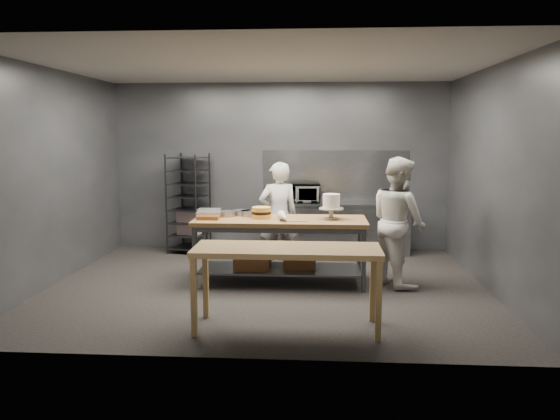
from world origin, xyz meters
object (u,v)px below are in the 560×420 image
at_px(near_counter, 287,255).
at_px(chef_behind, 278,216).
at_px(work_table, 277,243).
at_px(microwave, 305,194).
at_px(frosted_cake_stand, 331,203).
at_px(layer_cake, 262,213).
at_px(chef_right, 398,221).
at_px(speed_rack, 189,204).

xyz_separation_m(near_counter, chef_behind, (-0.28, 2.61, 0.02)).
relative_size(work_table, microwave, 4.43).
relative_size(work_table, frosted_cake_stand, 6.78).
height_order(chef_behind, layer_cake, chef_behind).
bearing_deg(chef_right, speed_rack, 36.73).
height_order(speed_rack, chef_right, chef_right).
relative_size(work_table, near_counter, 1.20).
bearing_deg(near_counter, chef_behind, 96.05).
distance_m(work_table, speed_rack, 2.61).
distance_m(frosted_cake_stand, layer_cake, 0.98).
height_order(frosted_cake_stand, layer_cake, frosted_cake_stand).
relative_size(near_counter, frosted_cake_stand, 5.65).
bearing_deg(frosted_cake_stand, layer_cake, 179.07).
xyz_separation_m(speed_rack, microwave, (2.06, 0.08, 0.19)).
height_order(near_counter, chef_right, chef_right).
xyz_separation_m(microwave, frosted_cake_stand, (0.42, -2.02, 0.09)).
distance_m(work_table, chef_behind, 0.84).
bearing_deg(frosted_cake_stand, microwave, 101.62).
distance_m(near_counter, microwave, 3.85).
bearing_deg(microwave, layer_cake, -105.61).
distance_m(near_counter, speed_rack, 4.24).
distance_m(work_table, layer_cake, 0.48).
height_order(chef_right, layer_cake, chef_right).
xyz_separation_m(speed_rack, chef_behind, (1.68, -1.15, -0.02)).
distance_m(work_table, frosted_cake_stand, 0.94).
bearing_deg(chef_right, near_counter, 118.09).
bearing_deg(chef_right, frosted_cake_stand, 68.16).
xyz_separation_m(chef_behind, layer_cake, (-0.18, -0.77, 0.16)).
distance_m(speed_rack, chef_behind, 2.04).
relative_size(near_counter, chef_right, 1.12).
relative_size(chef_behind, layer_cake, 6.24).
height_order(work_table, speed_rack, speed_rack).
bearing_deg(work_table, speed_rack, 131.56).
relative_size(work_table, layer_cake, 8.95).
bearing_deg(near_counter, layer_cake, 104.03).
relative_size(chef_behind, microwave, 3.09).
bearing_deg(near_counter, speed_rack, 117.49).
xyz_separation_m(speed_rack, frosted_cake_stand, (2.47, -1.94, 0.28)).
bearing_deg(chef_behind, chef_right, 138.95).
distance_m(chef_behind, frosted_cake_stand, 1.16).
bearing_deg(near_counter, work_table, 97.44).
distance_m(work_table, near_counter, 1.85).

